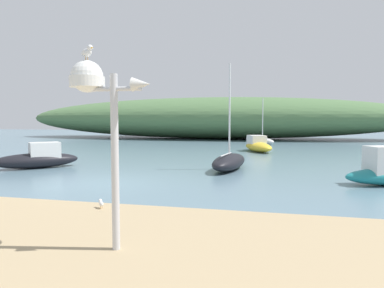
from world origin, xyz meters
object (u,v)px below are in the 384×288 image
(motorboat_inner_mooring, at_px, (38,158))
(seagull_mid_strand, at_px, (101,203))
(mast_structure, at_px, (95,93))
(seagull_on_radar, at_px, (87,52))
(sailboat_outer_mooring, at_px, (262,141))
(sailboat_far_left, at_px, (229,161))
(motorboat_near_shore, at_px, (258,145))

(motorboat_inner_mooring, relative_size, seagull_mid_strand, 14.13)
(mast_structure, bearing_deg, motorboat_inner_mooring, 131.27)
(motorboat_inner_mooring, xyz_separation_m, seagull_mid_strand, (6.78, -6.78, -0.14))
(motorboat_inner_mooring, height_order, seagull_mid_strand, motorboat_inner_mooring)
(seagull_on_radar, distance_m, motorboat_inner_mooring, 12.27)
(sailboat_outer_mooring, relative_size, seagull_mid_strand, 17.05)
(sailboat_far_left, relative_size, seagull_mid_strand, 19.08)
(motorboat_inner_mooring, bearing_deg, motorboat_near_shore, 48.02)
(seagull_on_radar, bearing_deg, mast_structure, 3.47)
(motorboat_near_shore, relative_size, sailboat_far_left, 0.86)
(motorboat_near_shore, height_order, sailboat_far_left, sailboat_far_left)
(motorboat_near_shore, bearing_deg, seagull_mid_strand, -99.48)
(mast_structure, relative_size, sailboat_far_left, 0.63)
(sailboat_outer_mooring, xyz_separation_m, seagull_mid_strand, (-3.08, -25.04, -0.01))
(sailboat_outer_mooring, bearing_deg, mast_structure, -94.06)
(sailboat_outer_mooring, bearing_deg, motorboat_inner_mooring, -118.37)
(mast_structure, relative_size, seagull_on_radar, 9.74)
(motorboat_near_shore, xyz_separation_m, sailboat_far_left, (-0.94, -9.41, -0.07))
(seagull_on_radar, height_order, motorboat_near_shore, seagull_on_radar)
(sailboat_outer_mooring, bearing_deg, sailboat_far_left, -93.64)
(sailboat_outer_mooring, distance_m, seagull_mid_strand, 25.23)
(sailboat_outer_mooring, xyz_separation_m, motorboat_near_shore, (-0.14, -7.46, 0.11))
(motorboat_near_shore, bearing_deg, sailboat_far_left, -95.68)
(sailboat_far_left, bearing_deg, seagull_on_radar, -95.42)
(mast_structure, bearing_deg, seagull_mid_strand, 116.84)
(sailboat_far_left, bearing_deg, motorboat_inner_mooring, -170.97)
(seagull_mid_strand, bearing_deg, mast_structure, -63.16)
(motorboat_near_shore, height_order, seagull_mid_strand, motorboat_near_shore)
(sailboat_outer_mooring, distance_m, motorboat_inner_mooring, 20.75)
(seagull_on_radar, relative_size, motorboat_inner_mooring, 0.09)
(sailboat_far_left, xyz_separation_m, seagull_mid_strand, (-2.00, -8.18, -0.06))
(sailboat_outer_mooring, bearing_deg, seagull_on_radar, -94.32)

